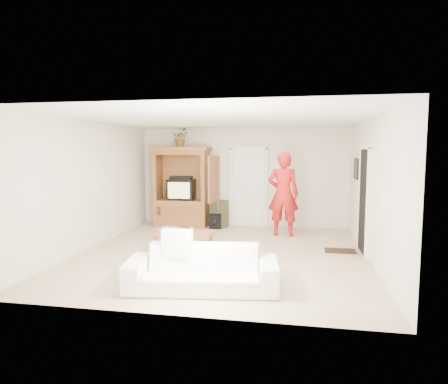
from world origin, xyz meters
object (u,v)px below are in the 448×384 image
Objects in this scene: sofa at (202,268)px; coffee_table at (184,235)px; armoire at (182,192)px; man at (283,194)px.

coffee_table is at bearing 106.12° from sofa.
coffee_table is (0.84, -2.79, -0.54)m from armoire.
sofa is (1.67, -4.71, -0.59)m from armoire.
armoire is 0.97× the size of sofa.
man reaches higher than coffee_table.
armoire is at bearing 109.30° from coffee_table.
sofa is 2.10m from coffee_table.
sofa is (-1.01, -3.95, -0.68)m from man.
sofa is 1.86× the size of coffee_table.
man is 2.81m from coffee_table.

